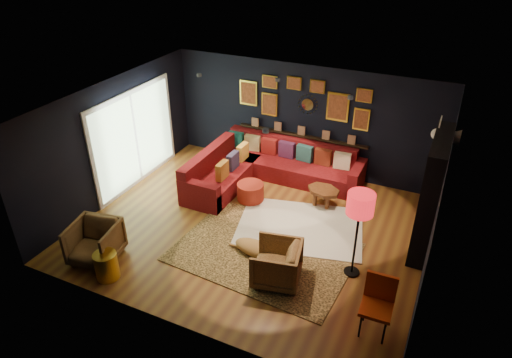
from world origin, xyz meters
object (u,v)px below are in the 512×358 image
at_px(armchair_left, 94,241).
at_px(sectional, 262,168).
at_px(armchair_right, 277,262).
at_px(orange_chair, 378,300).
at_px(pouf, 250,192).
at_px(floor_lamp, 360,208).
at_px(coffee_table, 323,192).
at_px(dog, 256,246).
at_px(gold_stool, 107,266).

bearing_deg(armchair_left, sectional, 57.13).
bearing_deg(armchair_right, orange_chair, 67.24).
height_order(sectional, armchair_left, sectional).
xyz_separation_m(pouf, orange_chair, (3.24, -2.44, 0.35)).
xyz_separation_m(armchair_right, floor_lamp, (1.13, 0.72, 0.97)).
height_order(coffee_table, armchair_left, armchair_left).
height_order(pouf, orange_chair, orange_chair).
height_order(armchair_left, armchair_right, armchair_left).
bearing_deg(orange_chair, sectional, 133.10).
xyz_separation_m(armchair_left, orange_chair, (4.91, 0.51, 0.16)).
height_order(sectional, orange_chair, orange_chair).
bearing_deg(dog, orange_chair, -11.76).
bearing_deg(pouf, orange_chair, -37.07).
xyz_separation_m(armchair_right, dog, (-0.59, 0.45, -0.20)).
xyz_separation_m(armchair_left, floor_lamp, (4.29, 1.57, 0.96)).
xyz_separation_m(orange_chair, floor_lamp, (-0.62, 1.07, 0.80)).
height_order(pouf, gold_stool, gold_stool).
bearing_deg(orange_chair, gold_stool, -171.62).
xyz_separation_m(pouf, dog, (0.90, -1.65, -0.02)).
distance_m(gold_stool, dog, 2.62).
xyz_separation_m(coffee_table, gold_stool, (-2.66, -3.74, -0.08)).
height_order(sectional, gold_stool, sectional).
xyz_separation_m(armchair_left, armchair_right, (3.16, 0.85, -0.01)).
bearing_deg(armchair_right, floor_lamp, 110.99).
bearing_deg(floor_lamp, dog, -171.11).
height_order(armchair_right, floor_lamp, floor_lamp).
xyz_separation_m(orange_chair, dog, (-2.34, 0.80, -0.37)).
bearing_deg(dog, coffee_table, 81.56).
bearing_deg(gold_stool, dog, 37.78).
relative_size(coffee_table, armchair_left, 1.02).
distance_m(pouf, gold_stool, 3.46).
distance_m(armchair_left, orange_chair, 4.94).
xyz_separation_m(sectional, armchair_left, (-1.55, -3.86, 0.09)).
bearing_deg(gold_stool, sectional, 75.85).
bearing_deg(sectional, armchair_left, -111.83).
bearing_deg(gold_stool, floor_lamp, 26.29).
xyz_separation_m(gold_stool, floor_lamp, (3.79, 1.87, 1.12)).
bearing_deg(armchair_right, coffee_table, 168.35).
height_order(armchair_left, gold_stool, armchair_left).
bearing_deg(dog, pouf, 125.60).
xyz_separation_m(sectional, pouf, (0.12, -0.91, -0.10)).
relative_size(gold_stool, orange_chair, 0.52).
relative_size(armchair_left, gold_stool, 1.66).
distance_m(sectional, orange_chair, 4.75).
distance_m(pouf, orange_chair, 4.07).
height_order(pouf, dog, pouf).
height_order(gold_stool, floor_lamp, floor_lamp).
distance_m(sectional, dog, 2.75).
xyz_separation_m(gold_stool, dog, (2.07, 1.60, -0.04)).
height_order(sectional, armchair_right, sectional).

